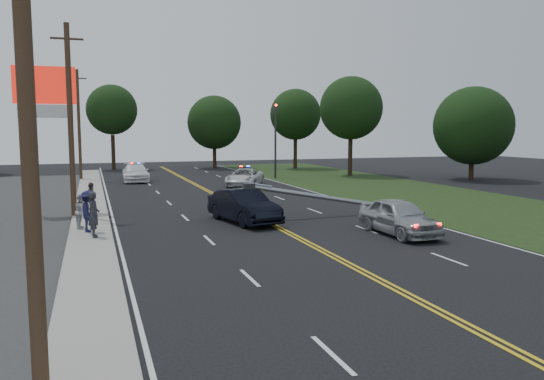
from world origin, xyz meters
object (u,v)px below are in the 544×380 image
object	(u,v)px
bystander_a	(94,214)
bystander_b	(82,211)
fallen_streetlight	(338,199)
utility_pole_far	(79,124)
utility_pole_mid	(70,120)
waiting_sedan	(399,217)
crashed_sedan	(244,206)
emergency_b	(136,173)
pylon_sign	(45,104)
utility_pole_near	(26,100)
bystander_c	(88,211)
traffic_signal	(275,134)
emergency_a	(245,177)
bystander_d	(91,199)

from	to	relation	value
bystander_a	bystander_b	distance (m)	2.39
fallen_streetlight	utility_pole_far	world-z (taller)	utility_pole_far
utility_pole_mid	bystander_a	bearing A→B (deg)	-81.27
waiting_sedan	bystander_a	world-z (taller)	bystander_a
utility_pole_mid	crashed_sedan	world-z (taller)	utility_pole_mid
utility_pole_far	waiting_sedan	size ratio (longest dim) A/B	2.15
fallen_streetlight	bystander_a	bearing A→B (deg)	-169.32
utility_pole_mid	emergency_b	world-z (taller)	utility_pole_mid
pylon_sign	waiting_sedan	bearing A→B (deg)	-37.42
pylon_sign	utility_pole_near	xyz separation A→B (m)	(1.30, -22.00, -0.91)
bystander_c	utility_pole_near	bearing A→B (deg)	177.72
traffic_signal	waiting_sedan	size ratio (longest dim) A/B	1.52
bystander_c	emergency_a	bearing A→B (deg)	-34.53
fallen_streetlight	bystander_c	xyz separation A→B (m)	(-12.66, -1.06, 0.12)
utility_pole_near	emergency_a	size ratio (longest dim) A/B	1.95
bystander_a	bystander_d	bearing A→B (deg)	-7.14
fallen_streetlight	bystander_d	size ratio (longest dim) A/B	5.34
utility_pole_mid	bystander_b	distance (m)	5.81
utility_pole_mid	bystander_b	xyz separation A→B (m)	(0.45, -4.02, -4.17)
crashed_sedan	bystander_a	bearing A→B (deg)	-176.35
pylon_sign	crashed_sedan	bearing A→B (deg)	-34.03
pylon_sign	traffic_signal	xyz separation A→B (m)	(18.80, 16.00, -1.79)
pylon_sign	emergency_a	distance (m)	18.16
crashed_sedan	emergency_b	world-z (taller)	crashed_sedan
bystander_a	bystander_d	distance (m)	5.96
utility_pole_mid	waiting_sedan	size ratio (longest dim) A/B	2.15
pylon_sign	utility_pole_far	world-z (taller)	utility_pole_far
traffic_signal	crashed_sedan	world-z (taller)	traffic_signal
bystander_a	bystander_b	world-z (taller)	bystander_a
utility_pole_far	emergency_b	distance (m)	6.94
pylon_sign	bystander_d	distance (m)	5.95
utility_pole_near	bystander_c	bearing A→B (deg)	87.21
traffic_signal	fallen_streetlight	bearing A→B (deg)	-100.59
utility_pole_near	utility_pole_far	size ratio (longest dim) A/B	1.00
fallen_streetlight	utility_pole_mid	size ratio (longest dim) A/B	0.94
emergency_b	crashed_sedan	bearing A→B (deg)	-79.75
traffic_signal	utility_pole_mid	xyz separation A→B (m)	(-17.50, -18.00, 0.88)
traffic_signal	utility_pole_mid	distance (m)	25.12
utility_pole_mid	crashed_sedan	xyz separation A→B (m)	(8.06, -4.32, -4.26)
waiting_sedan	emergency_b	distance (m)	30.04
utility_pole_mid	emergency_b	bearing A→B (deg)	76.34
utility_pole_near	utility_pole_far	xyz separation A→B (m)	(0.00, 42.00, 0.00)
crashed_sedan	emergency_a	world-z (taller)	crashed_sedan
emergency_a	bystander_d	distance (m)	17.31
pylon_sign	bystander_a	xyz separation A→B (m)	(2.27, -8.34, -4.91)
bystander_b	utility_pole_mid	bearing A→B (deg)	14.58
traffic_signal	emergency_a	xyz separation A→B (m)	(-4.70, -5.84, -3.49)
utility_pole_near	crashed_sedan	size ratio (longest dim) A/B	2.00
pylon_sign	emergency_a	bearing A→B (deg)	35.77
utility_pole_mid	waiting_sedan	bearing A→B (deg)	-34.68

